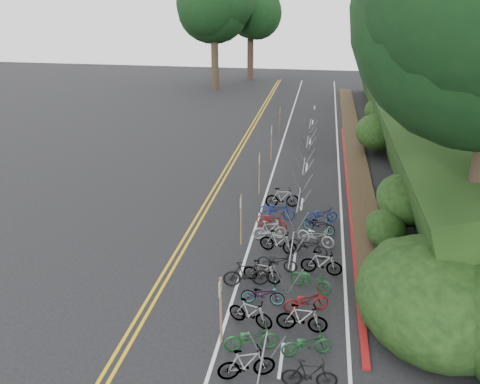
% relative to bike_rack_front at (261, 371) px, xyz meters
% --- Properties ---
extents(ground, '(120.00, 120.00, 0.00)m').
position_rel_bike_rack_front_xyz_m(ground, '(-2.65, 3.47, -0.86)').
color(ground, black).
rests_on(ground, ground).
extents(road_markings, '(7.47, 80.00, 0.01)m').
position_rel_bike_rack_front_xyz_m(road_markings, '(-2.02, 13.57, -0.86)').
color(road_markings, gold).
rests_on(road_markings, ground).
extents(red_curb, '(0.25, 28.00, 0.10)m').
position_rel_bike_rack_front_xyz_m(red_curb, '(3.05, 15.47, -0.81)').
color(red_curb, maroon).
rests_on(red_curb, ground).
extents(embankment, '(14.30, 48.14, 9.11)m').
position_rel_bike_rack_front_xyz_m(embankment, '(10.31, 22.51, 1.70)').
color(embankment, black).
rests_on(embankment, ground).
extents(bike_rack_front, '(1.17, 2.55, 1.22)m').
position_rel_bike_rack_front_xyz_m(bike_rack_front, '(0.00, 0.00, 0.00)').
color(bike_rack_front, gray).
rests_on(bike_rack_front, ground).
extents(bike_racks_rest, '(1.14, 23.00, 1.17)m').
position_rel_bike_rack_front_xyz_m(bike_racks_rest, '(0.35, 16.47, -0.01)').
color(bike_racks_rest, gray).
rests_on(bike_racks_rest, ground).
extents(signpost_near, '(0.08, 0.40, 2.49)m').
position_rel_bike_rack_front_xyz_m(signpost_near, '(-1.58, 1.96, 0.56)').
color(signpost_near, brown).
rests_on(signpost_near, ground).
extents(signposts_rest, '(0.08, 18.40, 2.50)m').
position_rel_bike_rack_front_xyz_m(signposts_rest, '(-2.05, 17.47, 0.57)').
color(signposts_rest, brown).
rests_on(signposts_rest, ground).
extents(bike_front, '(0.95, 1.90, 1.10)m').
position_rel_bike_rack_front_xyz_m(bike_front, '(-1.29, 5.30, -0.31)').
color(bike_front, black).
rests_on(bike_front, ground).
extents(bike_valet, '(3.45, 14.20, 1.10)m').
position_rel_bike_rack_front_xyz_m(bike_valet, '(0.29, 6.57, -0.38)').
color(bike_valet, slate).
rests_on(bike_valet, ground).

